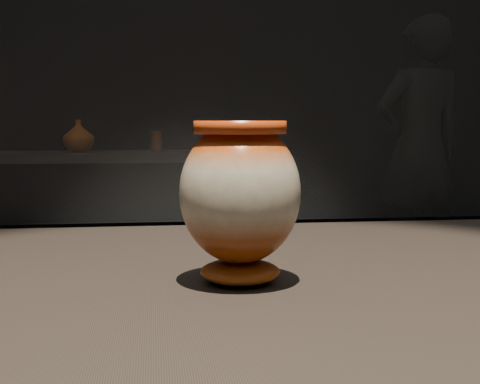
# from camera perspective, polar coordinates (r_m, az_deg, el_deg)

# --- Properties ---
(main_vase) EXTENTS (0.15, 0.15, 0.19)m
(main_vase) POSITION_cam_1_polar(r_m,az_deg,el_deg) (0.77, 0.00, -0.25)
(main_vase) COLOR #7F320B
(main_vase) RESTS_ON display_plinth
(back_shelf) EXTENTS (2.00, 0.60, 0.90)m
(back_shelf) POSITION_cam_1_polar(r_m,az_deg,el_deg) (4.20, -14.29, -0.30)
(back_shelf) COLOR black
(back_shelf) RESTS_ON ground
(back_vase_mid) EXTENTS (0.22, 0.22, 0.20)m
(back_vase_mid) POSITION_cam_1_polar(r_m,az_deg,el_deg) (4.20, -13.62, 4.67)
(back_vase_mid) COLOR #7F320B
(back_vase_mid) RESTS_ON back_shelf
(back_vase_right) EXTENTS (0.07, 0.07, 0.13)m
(back_vase_right) POSITION_cam_1_polar(r_m,az_deg,el_deg) (4.20, -7.15, 4.31)
(back_vase_right) COLOR brown
(back_vase_right) RESTS_ON back_shelf
(visitor) EXTENTS (0.72, 0.53, 1.80)m
(visitor) POSITION_cam_1_polar(r_m,az_deg,el_deg) (4.79, 15.10, 3.63)
(visitor) COLOR black
(visitor) RESTS_ON ground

